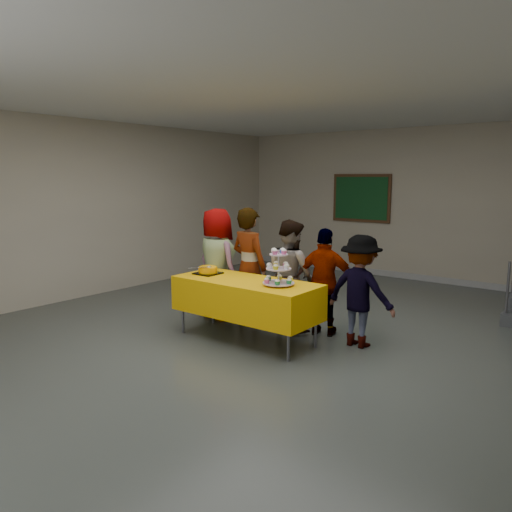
{
  "coord_description": "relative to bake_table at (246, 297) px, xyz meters",
  "views": [
    {
      "loc": [
        3.49,
        -4.7,
        2.04
      ],
      "look_at": [
        -0.35,
        0.21,
        1.05
      ],
      "focal_mm": 35.0,
      "sensor_mm": 36.0,
      "label": 1
    }
  ],
  "objects": [
    {
      "name": "bake_table",
      "position": [
        0.0,
        0.0,
        0.0
      ],
      "size": [
        1.88,
        0.78,
        0.77
      ],
      "color": "#595960",
      "rests_on": "ground"
    },
    {
      "name": "bear_cake",
      "position": [
        -0.65,
        0.0,
        0.27
      ],
      "size": [
        0.32,
        0.36,
        0.12
      ],
      "color": "black",
      "rests_on": "bake_table"
    },
    {
      "name": "schoolchild_b",
      "position": [
        -0.39,
        0.55,
        0.26
      ],
      "size": [
        0.64,
        0.46,
        1.63
      ],
      "primitive_type": "imported",
      "rotation": [
        0.0,
        0.0,
        3.03
      ],
      "color": "slate",
      "rests_on": "ground"
    },
    {
      "name": "schoolchild_a",
      "position": [
        -0.96,
        0.52,
        0.24
      ],
      "size": [
        0.87,
        0.66,
        1.6
      ],
      "primitive_type": "imported",
      "rotation": [
        0.0,
        0.0,
        2.94
      ],
      "color": "slate",
      "rests_on": "ground"
    },
    {
      "name": "schoolchild_d",
      "position": [
        0.67,
        0.79,
        0.14
      ],
      "size": [
        0.88,
        0.57,
        1.4
      ],
      "primitive_type": "imported",
      "rotation": [
        0.0,
        0.0,
        3.44
      ],
      "color": "slate",
      "rests_on": "ground"
    },
    {
      "name": "schoolchild_c",
      "position": [
        0.19,
        0.71,
        0.19
      ],
      "size": [
        0.88,
        0.79,
        1.49
      ],
      "primitive_type": "imported",
      "rotation": [
        0.0,
        0.0,
        2.78
      ],
      "color": "slate",
      "rests_on": "ground"
    },
    {
      "name": "cupcake_stand",
      "position": [
        0.49,
        0.0,
        0.39
      ],
      "size": [
        0.38,
        0.38,
        0.44
      ],
      "color": "silver",
      "rests_on": "bake_table"
    },
    {
      "name": "schoolchild_e",
      "position": [
        1.22,
        0.69,
        0.12
      ],
      "size": [
        0.91,
        0.56,
        1.36
      ],
      "primitive_type": "imported",
      "rotation": [
        0.0,
        0.0,
        3.08
      ],
      "color": "slate",
      "rests_on": "ground"
    },
    {
      "name": "room_shell",
      "position": [
        0.35,
        0.01,
        1.57
      ],
      "size": [
        10.0,
        10.04,
        3.02
      ],
      "color": "#4C514C",
      "rests_on": "ground"
    },
    {
      "name": "noticeboard",
      "position": [
        -0.91,
        4.96,
        1.04
      ],
      "size": [
        1.3,
        0.05,
        1.0
      ],
      "color": "#472B16",
      "rests_on": "ground"
    }
  ]
}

